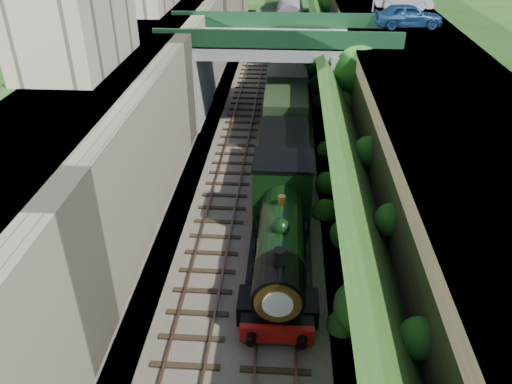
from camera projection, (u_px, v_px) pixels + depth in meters
name	position (u px, v px, depth m)	size (l,w,h in m)	color
trackbed	(267.00, 141.00, 34.13)	(10.00, 90.00, 0.20)	#473F38
retaining_wall	(184.00, 92.00, 32.71)	(1.00, 90.00, 7.00)	#756B56
street_plateau_left	(132.00, 90.00, 32.91)	(6.00, 90.00, 7.00)	#262628
street_plateau_right	(415.00, 102.00, 32.04)	(8.00, 90.00, 6.25)	#262628
embankment_slope	(343.00, 104.00, 33.01)	(4.35, 90.00, 6.36)	#1E4714
track_left	(238.00, 138.00, 34.17)	(2.50, 90.00, 0.20)	black
track_right	(285.00, 140.00, 33.99)	(2.50, 90.00, 0.20)	black
road_bridge	(284.00, 67.00, 35.48)	(16.00, 6.40, 7.25)	gray
building_near	(74.00, 24.00, 24.98)	(4.00, 8.00, 4.00)	gray
tree	(358.00, 69.00, 33.05)	(3.60, 3.80, 6.60)	black
car_blue	(408.00, 15.00, 36.17)	(1.98, 4.92, 1.68)	navy
car_silver	(404.00, 0.00, 42.08)	(1.66, 4.76, 1.57)	#A0A0A5
locomotive	(281.00, 233.00, 21.70)	(3.10, 10.22, 3.83)	black
tender	(284.00, 162.00, 28.16)	(2.70, 6.00, 3.05)	black
coach_front	(287.00, 83.00, 38.75)	(2.90, 18.00, 3.70)	black
coach_middle	(289.00, 28.00, 54.88)	(2.90, 18.00, 3.70)	black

